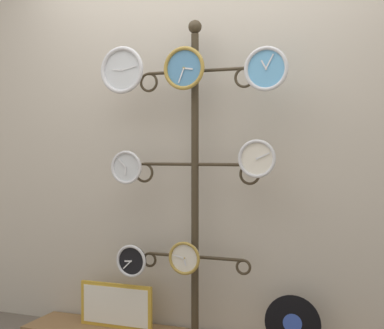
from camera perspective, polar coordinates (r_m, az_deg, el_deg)
The scene contains 11 objects.
shop_wall at distance 3.37m, azimuth 1.27°, elevation 5.18°, with size 4.40×0.04×2.80m.
display_stand at distance 3.24m, azimuth 0.32°, elevation -6.85°, with size 0.80×0.41×1.96m.
clock_top_left at distance 3.33m, azimuth -7.44°, elevation 9.95°, with size 0.29×0.04×0.29m.
clock_top_center at distance 3.18m, azimuth -0.83°, elevation 10.22°, with size 0.26×0.04×0.26m.
clock_top_right at distance 3.00m, azimuth 7.93°, elevation 10.07°, with size 0.25×0.04×0.25m.
clock_middle_left at distance 3.32m, azimuth -6.99°, elevation -0.31°, with size 0.21×0.04×0.21m.
clock_middle_right at distance 3.01m, azimuth 6.96°, elevation 0.62°, with size 0.22×0.04×0.22m.
clock_bottom_left at distance 3.35m, azimuth -6.47°, elevation -10.18°, with size 0.20×0.04×0.20m.
clock_bottom_center at distance 3.19m, azimuth -0.79°, elevation -9.95°, with size 0.20×0.04×0.20m.
vinyl_record at distance 3.16m, azimuth 10.67°, elevation -16.30°, with size 0.32×0.01×0.32m.
picture_frame at distance 3.53m, azimuth -8.12°, elevation -14.68°, with size 0.50×0.02×0.28m.
Camera 1 is at (1.12, -2.60, 1.18)m, focal length 50.00 mm.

